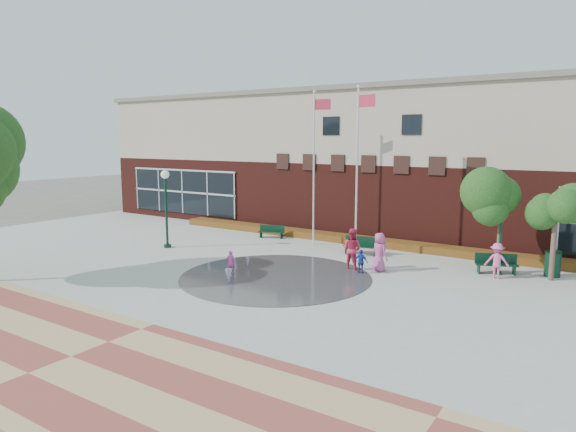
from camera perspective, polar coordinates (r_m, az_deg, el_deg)
The scene contains 23 objects.
ground at distance 20.44m, azimuth -6.26°, elevation -8.64°, with size 120.00×120.00×0.00m, color #666056.
plaza_concrete at distance 23.53m, azimuth 0.00°, elevation -6.26°, with size 46.00×18.00×0.01m, color #A8A8A0.
paver_band at distance 16.03m, azimuth -22.95°, elevation -14.22°, with size 46.00×6.00×0.01m, color #9B433A.
splash_pad at distance 22.73m, azimuth -1.40°, elevation -6.80°, with size 8.40×8.40×0.01m, color #383A3D.
library_building at distance 34.82m, azimuth 12.39°, elevation 6.10°, with size 44.40×10.40×9.20m.
flower_bed at distance 30.00m, azimuth 8.04°, elevation -3.10°, with size 26.00×1.20×0.40m, color #A6190C.
flagpole_left at distance 28.80m, azimuth 2.98°, elevation 6.14°, with size 0.99×0.32×8.64m.
flagpole_right at distance 26.11m, azimuth 7.78°, elevation 5.88°, with size 1.06×0.25×8.66m.
lamp_left at distance 29.07m, azimuth -13.41°, elevation 1.74°, with size 0.46×0.46×4.32m.
lamp_right at distance 24.57m, azimuth 22.56°, elevation -1.47°, with size 0.34×0.34×3.26m.
bench_left at distance 31.42m, azimuth -1.88°, elevation -2.02°, with size 1.63×0.91×0.79m.
bench_mid at distance 27.20m, azimuth 8.13°, elevation -3.67°, with size 1.92×0.78×0.94m.
bench_right at distance 24.96m, azimuth 22.13°, elevation -5.35°, with size 1.86×1.17×0.91m.
trash_can at distance 25.43m, azimuth 27.33°, elevation -4.75°, with size 0.71×0.71×1.17m.
tree_mid at distance 24.57m, azimuth 22.69°, elevation 2.15°, with size 2.90×2.90×4.89m.
tree_small_right at distance 24.38m, azimuth 27.62°, elevation 0.36°, with size 2.37×2.37×4.05m.
water_jet_a at distance 21.78m, azimuth -6.60°, elevation -7.55°, with size 0.32×0.32×0.62m, color white.
water_jet_b at distance 24.48m, azimuth -4.49°, elevation -5.71°, with size 0.20×0.20×0.46m, color white.
child_splash at distance 23.28m, azimuth -6.40°, elevation -5.13°, with size 0.39×0.26×1.07m, color #EA4DB9.
adult_red at distance 24.03m, azimuth 7.12°, elevation -3.64°, with size 0.94×0.74×1.94m, color #D02C4B.
adult_pink at distance 23.84m, azimuth 10.12°, elevation -3.98°, with size 0.88×0.57×1.80m, color #C44E94.
child_blue at distance 23.35m, azimuth 8.13°, elevation -5.06°, with size 0.65×0.27×1.12m, color #1C38A7.
person_bench at distance 24.10m, azimuth 22.20°, elevation -4.64°, with size 1.02×0.58×1.57m, color #E45E9E.
Camera 1 is at (12.53, -14.98, 6.03)m, focal length 32.00 mm.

